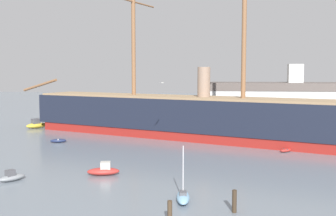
% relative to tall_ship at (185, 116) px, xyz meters
% --- Properties ---
extents(tall_ship, '(70.52, 30.34, 35.31)m').
position_rel_tall_ship_xyz_m(tall_ship, '(0.00, 0.00, 0.00)').
color(tall_ship, maroon).
rests_on(tall_ship, ground).
extents(motorboat_foreground_left, '(2.53, 3.09, 1.21)m').
position_rel_tall_ship_xyz_m(motorboat_foreground_left, '(-14.79, -32.14, -3.36)').
color(motorboat_foreground_left, gray).
rests_on(motorboat_foreground_left, ground).
extents(sailboat_foreground_right, '(1.64, 3.96, 5.01)m').
position_rel_tall_ship_xyz_m(sailboat_foreground_right, '(4.08, -36.28, -3.37)').
color(sailboat_foreground_right, '#7FB2D6').
rests_on(sailboat_foreground_right, ground).
extents(motorboat_near_centre, '(3.88, 2.38, 1.52)m').
position_rel_tall_ship_xyz_m(motorboat_near_centre, '(-5.87, -28.26, -3.25)').
color(motorboat_near_centre, '#B22D28').
rests_on(motorboat_near_centre, ground).
extents(dinghy_alongside_bow, '(2.83, 2.00, 0.61)m').
position_rel_tall_ship_xyz_m(dinghy_alongside_bow, '(-19.88, -8.69, -3.48)').
color(dinghy_alongside_bow, '#1E284C').
rests_on(dinghy_alongside_bow, ground).
extents(dinghy_alongside_stern, '(2.13, 2.11, 0.49)m').
position_rel_tall_ship_xyz_m(dinghy_alongside_stern, '(16.07, -11.18, -3.54)').
color(dinghy_alongside_stern, '#B22D28').
rests_on(dinghy_alongside_stern, ground).
extents(motorboat_far_left, '(4.30, 4.91, 1.95)m').
position_rel_tall_ship_xyz_m(motorboat_far_left, '(-31.68, 7.37, -3.10)').
color(motorboat_far_left, gold).
rests_on(motorboat_far_left, ground).
extents(motorboat_far_right, '(3.29, 4.23, 1.65)m').
position_rel_tall_ship_xyz_m(motorboat_far_right, '(25.15, 7.94, -3.21)').
color(motorboat_far_right, '#236670').
rests_on(motorboat_far_right, ground).
extents(motorboat_distant_centre, '(3.42, 2.89, 1.35)m').
position_rel_tall_ship_xyz_m(motorboat_distant_centre, '(-5.14, 18.86, -3.31)').
color(motorboat_distant_centre, '#B22D28').
rests_on(motorboat_distant_centre, ground).
extents(mooring_piling_nearest, '(0.37, 0.37, 1.89)m').
position_rel_tall_ship_xyz_m(mooring_piling_nearest, '(3.77, -42.16, -2.84)').
color(mooring_piling_nearest, '#423323').
rests_on(mooring_piling_nearest, ground).
extents(mooring_piling_midwater, '(0.38, 0.38, 1.89)m').
position_rel_tall_ship_xyz_m(mooring_piling_midwater, '(8.61, -38.54, -2.84)').
color(mooring_piling_midwater, '#382B1E').
rests_on(mooring_piling_midwater, ground).
extents(dockside_warehouse_right, '(46.23, 13.95, 13.36)m').
position_rel_tall_ship_xyz_m(dockside_warehouse_right, '(24.30, 24.82, 0.78)').
color(dockside_warehouse_right, '#565659').
rests_on(dockside_warehouse_right, ground).
extents(seagull_in_flight, '(0.55, 1.37, 0.14)m').
position_rel_tall_ship_xyz_m(seagull_in_flight, '(-1.59, -14.40, 6.25)').
color(seagull_in_flight, silver).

